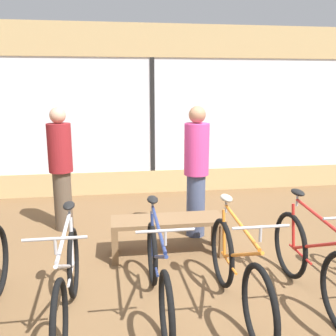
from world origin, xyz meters
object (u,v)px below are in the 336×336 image
Objects in this scene: customer_near_rack at (196,169)px; customer_by_window at (61,167)px; bicycle_right at (314,263)px; bicycle_center_right at (238,273)px; bicycle_left at (67,284)px; bicycle_center_left at (158,274)px; display_bench at (168,225)px.

customer_by_window is at bearing 164.91° from customer_near_rack.
customer_by_window reaches higher than bicycle_right.
bicycle_left is at bearing 178.88° from bicycle_center_right.
customer_near_rack is (-0.78, 1.79, 0.57)m from bicycle_right.
bicycle_left is 0.99× the size of bicycle_center_left.
bicycle_right is 0.96× the size of customer_near_rack.
bicycle_right is 2.04m from customer_near_rack.
bicycle_center_left is 1.00× the size of bicycle_right.
bicycle_right reaches higher than bicycle_center_right.
customer_by_window reaches higher than bicycle_center_left.
customer_by_window is (-1.88, 0.51, -0.02)m from customer_near_rack.
bicycle_center_right is 3.07m from customer_by_window.
display_bench is 0.78× the size of customer_by_window.
display_bench is 1.85m from customer_by_window.
bicycle_right is (0.80, 0.08, 0.00)m from bicycle_center_right.
bicycle_left is 1.67m from display_bench.
bicycle_left reaches higher than display_bench.
bicycle_right reaches higher than bicycle_center_left.
customer_near_rack is (0.01, 1.87, 0.57)m from bicycle_center_right.
bicycle_center_left is 1.25× the size of display_bench.
bicycle_right is at bearing 1.16° from bicycle_left.
bicycle_left is 2.48m from customer_near_rack.
display_bench is (-0.47, 1.30, -0.00)m from bicycle_center_right.
bicycle_right is 0.97× the size of customer_by_window.
display_bench is at bearing 109.82° from bicycle_center_right.
customer_by_window is (-0.32, 2.35, 0.56)m from bicycle_left.
customer_near_rack reaches higher than bicycle_right.
bicycle_left is 0.96× the size of customer_by_window.
customer_by_window is at bearing 142.41° from display_bench.
customer_near_rack reaches higher than bicycle_center_right.
bicycle_left is at bearing -82.19° from customer_by_window.
bicycle_left is 1.55m from bicycle_center_right.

